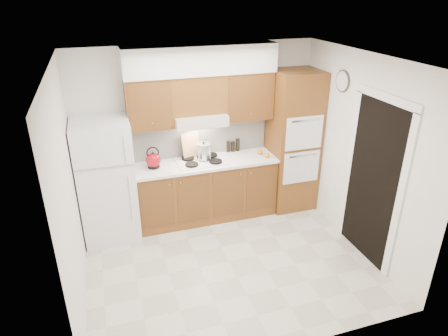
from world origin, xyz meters
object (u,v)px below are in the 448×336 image
stock_pot (204,151)px  kettle (153,160)px  oven_cabinet (293,141)px  fridge (107,181)px

stock_pot → kettle: bearing=-176.1°
oven_cabinet → kettle: 2.18m
kettle → oven_cabinet: bearing=-0.2°
fridge → oven_cabinet: oven_cabinet is taller
oven_cabinet → stock_pot: (-1.42, 0.08, -0.02)m
fridge → kettle: bearing=5.5°
fridge → stock_pot: fridge is taller
kettle → stock_pot: bearing=4.4°
fridge → oven_cabinet: bearing=0.7°
stock_pot → fridge: bearing=-175.4°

